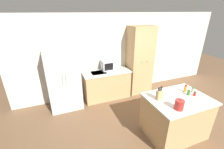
{
  "coord_description": "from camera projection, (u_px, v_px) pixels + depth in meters",
  "views": [
    {
      "loc": [
        -2.2,
        -2.07,
        2.65
      ],
      "look_at": [
        -0.84,
        1.4,
        1.05
      ],
      "focal_mm": 24.0,
      "sensor_mm": 36.0,
      "label": 1
    }
  ],
  "objects": [
    {
      "name": "kitchen_island",
      "position": [
        175.0,
        116.0,
        3.34
      ],
      "size": [
        1.31,
        0.98,
        0.95
      ],
      "color": "tan",
      "rests_on": "ground_plane"
    },
    {
      "name": "ground_plane",
      "position": [
        166.0,
        132.0,
        3.56
      ],
      "size": [
        14.0,
        14.0,
        0.0
      ],
      "primitive_type": "plane",
      "color": "brown"
    },
    {
      "name": "spice_bottle_amber_oil",
      "position": [
        185.0,
        89.0,
        3.37
      ],
      "size": [
        0.06,
        0.06,
        0.17
      ],
      "color": "orange",
      "rests_on": "kitchen_island"
    },
    {
      "name": "kettle",
      "position": [
        179.0,
        105.0,
        2.77
      ],
      "size": [
        0.17,
        0.17,
        0.21
      ],
      "color": "#B72D28",
      "rests_on": "kitchen_island"
    },
    {
      "name": "spice_bottle_green_herb",
      "position": [
        195.0,
        94.0,
        3.23
      ],
      "size": [
        0.06,
        0.06,
        0.1
      ],
      "color": "#B2281E",
      "rests_on": "kitchen_island"
    },
    {
      "name": "microwave",
      "position": [
        109.0,
        65.0,
        4.72
      ],
      "size": [
        0.45,
        0.34,
        0.31
      ],
      "color": "#B2B5B7",
      "rests_on": "back_counter"
    },
    {
      "name": "back_counter",
      "position": [
        107.0,
        84.0,
        4.82
      ],
      "size": [
        1.48,
        0.64,
        0.91
      ],
      "color": "tan",
      "rests_on": "ground_plane"
    },
    {
      "name": "knife_block",
      "position": [
        159.0,
        95.0,
        3.07
      ],
      "size": [
        0.12,
        0.08,
        0.31
      ],
      "color": "tan",
      "rests_on": "kitchen_island"
    },
    {
      "name": "spice_bottle_tall_dark",
      "position": [
        189.0,
        93.0,
        3.25
      ],
      "size": [
        0.05,
        0.05,
        0.13
      ],
      "color": "#337033",
      "rests_on": "kitchen_island"
    },
    {
      "name": "refrigerator",
      "position": [
        64.0,
        79.0,
        4.18
      ],
      "size": [
        0.86,
        0.73,
        1.79
      ],
      "color": "#B7BABC",
      "rests_on": "ground_plane"
    },
    {
      "name": "spice_bottle_short_red",
      "position": [
        193.0,
        90.0,
        3.34
      ],
      "size": [
        0.06,
        0.06,
        0.13
      ],
      "color": "beige",
      "rests_on": "kitchen_island"
    },
    {
      "name": "pantry_cabinet",
      "position": [
        140.0,
        61.0,
        4.97
      ],
      "size": [
        0.77,
        0.6,
        2.23
      ],
      "color": "tan",
      "rests_on": "ground_plane"
    },
    {
      "name": "wall_back",
      "position": [
        125.0,
        54.0,
        5.04
      ],
      "size": [
        7.2,
        0.06,
        2.6
      ],
      "color": "beige",
      "rests_on": "ground_plane"
    }
  ]
}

